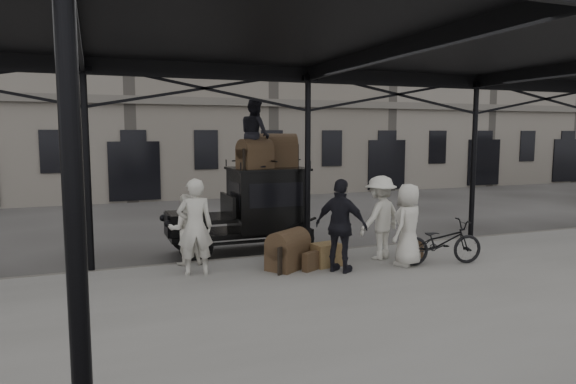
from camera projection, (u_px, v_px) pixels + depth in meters
name	position (u px, v px, depth m)	size (l,w,h in m)	color
ground	(344.00, 278.00, 10.86)	(120.00, 120.00, 0.00)	#383533
platform	(396.00, 304.00, 8.99)	(28.00, 8.00, 0.15)	slate
canopy	(393.00, 43.00, 8.74)	(22.50, 9.00, 4.74)	black
building_frontage	(189.00, 57.00, 26.78)	(64.00, 8.00, 14.00)	slate
taxi	(256.00, 206.00, 13.18)	(3.65, 1.55, 2.18)	black
porter_left	(195.00, 227.00, 10.51)	(0.73, 0.48, 2.00)	beige
porter_midleft	(186.00, 229.00, 11.36)	(0.77, 0.60, 1.59)	silver
porter_centre	(408.00, 225.00, 11.27)	(0.89, 0.58, 1.81)	beige
porter_official	(341.00, 226.00, 10.71)	(1.15, 0.48, 1.97)	black
porter_right	(380.00, 218.00, 11.86)	(1.25, 0.72, 1.94)	beige
bicycle	(441.00, 242.00, 11.39)	(0.66, 1.91, 1.00)	black
porter_roof	(255.00, 134.00, 12.87)	(0.84, 0.66, 1.74)	black
steamer_trunk_roof_near	(255.00, 156.00, 12.78)	(0.84, 0.51, 0.61)	#493622
steamer_trunk_roof_far	(277.00, 153.00, 13.45)	(0.99, 0.60, 0.72)	#493622
steamer_trunk_platform	(288.00, 252.00, 11.08)	(0.96, 0.59, 0.70)	#493622
wicker_hamper	(326.00, 255.00, 11.28)	(0.60, 0.45, 0.50)	brown
suitcase_upright	(415.00, 248.00, 12.08)	(0.15, 0.60, 0.45)	#493622
suitcase_flat	(313.00, 260.00, 10.97)	(0.60, 0.15, 0.40)	#493622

